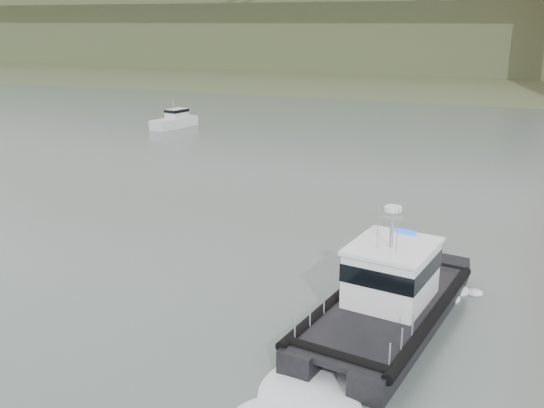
{
  "coord_description": "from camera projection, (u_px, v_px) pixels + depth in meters",
  "views": [
    {
      "loc": [
        9.64,
        -21.76,
        11.82
      ],
      "look_at": [
        -1.67,
        7.19,
        2.4
      ],
      "focal_mm": 40.0,
      "sensor_mm": 36.0,
      "label": 1
    }
  ],
  "objects": [
    {
      "name": "motorboat",
      "position": [
        175.0,
        120.0,
        69.77
      ],
      "size": [
        3.37,
        6.34,
        3.32
      ],
      "rotation": [
        0.0,
        0.0,
        -0.24
      ],
      "color": "silver",
      "rests_on": "ground"
    },
    {
      "name": "headlands",
      "position": [
        470.0,
        43.0,
        136.0
      ],
      "size": [
        500.0,
        105.36,
        27.12
      ],
      "color": "#3B4829",
      "rests_on": "ground"
    },
    {
      "name": "patrol_boat",
      "position": [
        387.0,
        296.0,
        24.19
      ],
      "size": [
        5.58,
        11.17,
        5.19
      ],
      "rotation": [
        0.0,
        0.0,
        -0.16
      ],
      "color": "black",
      "rests_on": "ground"
    },
    {
      "name": "ground",
      "position": [
        248.0,
        306.0,
        26.18
      ],
      "size": [
        400.0,
        400.0,
        0.0
      ],
      "primitive_type": "plane",
      "color": "#47544E",
      "rests_on": "ground"
    }
  ]
}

